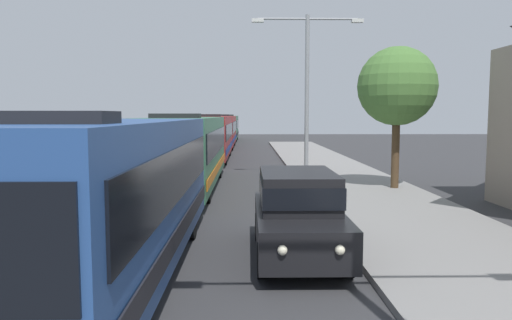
{
  "coord_description": "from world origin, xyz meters",
  "views": [
    {
      "loc": [
        1.3,
        0.68,
        3.16
      ],
      "look_at": [
        1.54,
        15.49,
        1.78
      ],
      "focal_mm": 33.9,
      "sensor_mm": 36.0,
      "label": 1
    }
  ],
  "objects_px": {
    "white_suv": "(298,211)",
    "bus_rear": "(227,127)",
    "bus_second_in_line": "(188,149)",
    "bus_fourth_in_line": "(222,130)",
    "bus_lead": "(114,191)",
    "bus_middle": "(211,136)",
    "box_truck_oncoming": "(206,126)",
    "streetlamp_mid": "(307,79)",
    "roadside_tree": "(397,87)"
  },
  "relations": [
    {
      "from": "bus_fourth_in_line",
      "to": "streetlamp_mid",
      "type": "height_order",
      "value": "streetlamp_mid"
    },
    {
      "from": "bus_second_in_line",
      "to": "roadside_tree",
      "type": "bearing_deg",
      "value": -7.48
    },
    {
      "from": "streetlamp_mid",
      "to": "box_truck_oncoming",
      "type": "bearing_deg",
      "value": 101.3
    },
    {
      "from": "bus_lead",
      "to": "box_truck_oncoming",
      "type": "relative_size",
      "value": 1.36
    },
    {
      "from": "bus_rear",
      "to": "white_suv",
      "type": "bearing_deg",
      "value": -85.69
    },
    {
      "from": "box_truck_oncoming",
      "to": "streetlamp_mid",
      "type": "distance_m",
      "value": 44.53
    },
    {
      "from": "white_suv",
      "to": "box_truck_oncoming",
      "type": "distance_m",
      "value": 56.59
    },
    {
      "from": "bus_rear",
      "to": "streetlamp_mid",
      "type": "height_order",
      "value": "streetlamp_mid"
    },
    {
      "from": "white_suv",
      "to": "roadside_tree",
      "type": "distance_m",
      "value": 10.92
    },
    {
      "from": "bus_middle",
      "to": "bus_lead",
      "type": "bearing_deg",
      "value": -90.0
    },
    {
      "from": "bus_middle",
      "to": "box_truck_oncoming",
      "type": "xyz_separation_m",
      "value": [
        -3.3,
        32.8,
        0.02
      ]
    },
    {
      "from": "white_suv",
      "to": "bus_rear",
      "type": "bearing_deg",
      "value": 94.31
    },
    {
      "from": "bus_middle",
      "to": "bus_rear",
      "type": "distance_m",
      "value": 25.68
    },
    {
      "from": "white_suv",
      "to": "streetlamp_mid",
      "type": "bearing_deg",
      "value": 82.31
    },
    {
      "from": "bus_second_in_line",
      "to": "roadside_tree",
      "type": "xyz_separation_m",
      "value": [
        8.67,
        -1.14,
        2.61
      ]
    },
    {
      "from": "bus_lead",
      "to": "roadside_tree",
      "type": "height_order",
      "value": "roadside_tree"
    },
    {
      "from": "bus_fourth_in_line",
      "to": "bus_middle",
      "type": "bearing_deg",
      "value": -90.0
    },
    {
      "from": "bus_middle",
      "to": "white_suv",
      "type": "relative_size",
      "value": 2.51
    },
    {
      "from": "bus_second_in_line",
      "to": "bus_fourth_in_line",
      "type": "height_order",
      "value": "same"
    },
    {
      "from": "bus_rear",
      "to": "roadside_tree",
      "type": "distance_m",
      "value": 40.88
    },
    {
      "from": "bus_lead",
      "to": "bus_second_in_line",
      "type": "distance_m",
      "value": 11.61
    },
    {
      "from": "bus_fourth_in_line",
      "to": "roadside_tree",
      "type": "xyz_separation_m",
      "value": [
        8.67,
        -27.15,
        2.61
      ]
    },
    {
      "from": "streetlamp_mid",
      "to": "bus_fourth_in_line",
      "type": "bearing_deg",
      "value": 102.82
    },
    {
      "from": "streetlamp_mid",
      "to": "roadside_tree",
      "type": "bearing_deg",
      "value": -46.47
    },
    {
      "from": "bus_lead",
      "to": "bus_middle",
      "type": "distance_m",
      "value": 24.67
    },
    {
      "from": "box_truck_oncoming",
      "to": "white_suv",
      "type": "bearing_deg",
      "value": -82.89
    },
    {
      "from": "bus_second_in_line",
      "to": "roadside_tree",
      "type": "relative_size",
      "value": 2.09
    },
    {
      "from": "streetlamp_mid",
      "to": "bus_middle",
      "type": "bearing_deg",
      "value": 116.67
    },
    {
      "from": "bus_middle",
      "to": "bus_fourth_in_line",
      "type": "relative_size",
      "value": 0.95
    },
    {
      "from": "box_truck_oncoming",
      "to": "streetlamp_mid",
      "type": "bearing_deg",
      "value": -78.7
    },
    {
      "from": "bus_lead",
      "to": "box_truck_oncoming",
      "type": "xyz_separation_m",
      "value": [
        -3.3,
        57.47,
        0.02
      ]
    },
    {
      "from": "bus_second_in_line",
      "to": "bus_rear",
      "type": "height_order",
      "value": "same"
    },
    {
      "from": "roadside_tree",
      "to": "box_truck_oncoming",
      "type": "bearing_deg",
      "value": 104.29
    },
    {
      "from": "bus_middle",
      "to": "box_truck_oncoming",
      "type": "distance_m",
      "value": 32.97
    },
    {
      "from": "roadside_tree",
      "to": "bus_lead",
      "type": "bearing_deg",
      "value": -129.6
    },
    {
      "from": "bus_second_in_line",
      "to": "white_suv",
      "type": "height_order",
      "value": "bus_second_in_line"
    },
    {
      "from": "bus_second_in_line",
      "to": "bus_rear",
      "type": "relative_size",
      "value": 1.14
    },
    {
      "from": "bus_fourth_in_line",
      "to": "box_truck_oncoming",
      "type": "relative_size",
      "value": 1.6
    },
    {
      "from": "bus_fourth_in_line",
      "to": "roadside_tree",
      "type": "height_order",
      "value": "roadside_tree"
    },
    {
      "from": "bus_lead",
      "to": "bus_rear",
      "type": "height_order",
      "value": "same"
    },
    {
      "from": "box_truck_oncoming",
      "to": "streetlamp_mid",
      "type": "xyz_separation_m",
      "value": [
        8.7,
        -43.55,
        3.17
      ]
    },
    {
      "from": "bus_second_in_line",
      "to": "box_truck_oncoming",
      "type": "xyz_separation_m",
      "value": [
        -3.3,
        45.86,
        0.02
      ]
    },
    {
      "from": "streetlamp_mid",
      "to": "bus_rear",
      "type": "bearing_deg",
      "value": 98.43
    },
    {
      "from": "bus_middle",
      "to": "white_suv",
      "type": "height_order",
      "value": "bus_middle"
    },
    {
      "from": "bus_rear",
      "to": "box_truck_oncoming",
      "type": "bearing_deg",
      "value": 114.86
    },
    {
      "from": "bus_second_in_line",
      "to": "streetlamp_mid",
      "type": "xyz_separation_m",
      "value": [
        5.4,
        2.3,
        3.18
      ]
    },
    {
      "from": "bus_lead",
      "to": "bus_second_in_line",
      "type": "relative_size",
      "value": 0.87
    },
    {
      "from": "bus_fourth_in_line",
      "to": "roadside_tree",
      "type": "bearing_deg",
      "value": -72.3
    },
    {
      "from": "bus_second_in_line",
      "to": "bus_fourth_in_line",
      "type": "relative_size",
      "value": 0.98
    },
    {
      "from": "bus_lead",
      "to": "roadside_tree",
      "type": "bearing_deg",
      "value": 50.4
    }
  ]
}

